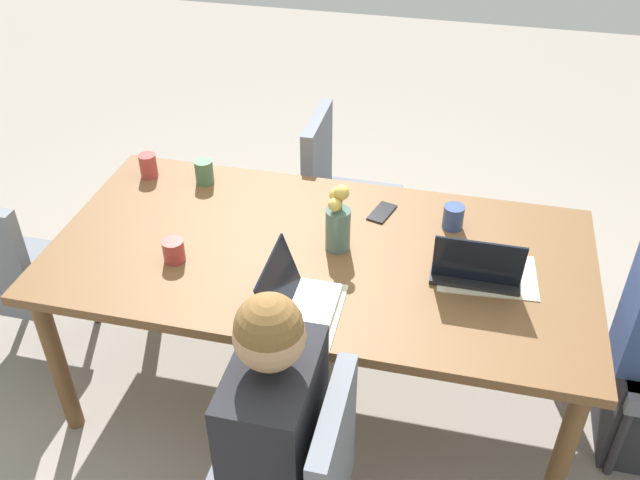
# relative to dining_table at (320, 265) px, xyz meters

# --- Properties ---
(ground_plane) EXTENTS (10.00, 10.00, 0.00)m
(ground_plane) POSITION_rel_dining_table_xyz_m (0.00, 0.00, -0.68)
(ground_plane) COLOR gray
(dining_table) EXTENTS (2.08, 1.05, 0.76)m
(dining_table) POSITION_rel_dining_table_xyz_m (0.00, 0.00, 0.00)
(dining_table) COLOR brown
(dining_table) RESTS_ON ground_plane
(person_near_left_mid) EXTENTS (0.36, 0.40, 1.19)m
(person_near_left_mid) POSITION_rel_dining_table_xyz_m (0.05, -0.80, -0.16)
(person_near_left_mid) COLOR #2D2D33
(person_near_left_mid) RESTS_ON ground_plane
(chair_head_left_left_far) EXTENTS (0.44, 0.44, 0.90)m
(chair_head_left_left_far) POSITION_rel_dining_table_xyz_m (-1.36, -0.11, -0.19)
(chair_head_left_left_far) COLOR slate
(chair_head_left_left_far) RESTS_ON ground_plane
(chair_far_right_near) EXTENTS (0.44, 0.44, 0.90)m
(chair_far_right_near) POSITION_rel_dining_table_xyz_m (-0.09, 0.83, -0.19)
(chair_far_right_near) COLOR slate
(chair_far_right_near) RESTS_ON ground_plane
(flower_vase) EXTENTS (0.10, 0.10, 0.28)m
(flower_vase) POSITION_rel_dining_table_xyz_m (0.06, 0.04, 0.20)
(flower_vase) COLOR #4C6B60
(flower_vase) RESTS_ON dining_table
(placemat_head_right_left_near) EXTENTS (0.38, 0.29, 0.00)m
(placemat_head_right_left_near) POSITION_rel_dining_table_xyz_m (0.63, 0.00, 0.07)
(placemat_head_right_left_near) COLOR beige
(placemat_head_right_left_near) RESTS_ON dining_table
(placemat_near_left_mid) EXTENTS (0.26, 0.36, 0.00)m
(placemat_near_left_mid) POSITION_rel_dining_table_xyz_m (0.02, -0.36, 0.07)
(placemat_near_left_mid) COLOR beige
(placemat_near_left_mid) RESTS_ON dining_table
(laptop_near_left_mid) EXTENTS (0.22, 0.32, 0.21)m
(laptop_near_left_mid) POSITION_rel_dining_table_xyz_m (-0.00, -0.36, 0.12)
(laptop_near_left_mid) COLOR silver
(laptop_near_left_mid) RESTS_ON dining_table
(laptop_head_right_left_near) EXTENTS (0.32, 0.22, 0.21)m
(laptop_head_right_left_near) POSITION_rel_dining_table_xyz_m (0.59, -0.02, 0.12)
(laptop_head_right_left_near) COLOR black
(laptop_head_right_left_near) RESTS_ON dining_table
(coffee_mug_near_left) EXTENTS (0.08, 0.08, 0.09)m
(coffee_mug_near_left) POSITION_rel_dining_table_xyz_m (-0.52, -0.18, 0.12)
(coffee_mug_near_left) COLOR #AD3D38
(coffee_mug_near_left) RESTS_ON dining_table
(coffee_mug_near_right) EXTENTS (0.08, 0.08, 0.11)m
(coffee_mug_near_right) POSITION_rel_dining_table_xyz_m (-0.61, 0.37, 0.13)
(coffee_mug_near_right) COLOR #47704C
(coffee_mug_near_right) RESTS_ON dining_table
(coffee_mug_centre_left) EXTENTS (0.08, 0.08, 0.11)m
(coffee_mug_centre_left) POSITION_rel_dining_table_xyz_m (-0.87, 0.36, 0.13)
(coffee_mug_centre_left) COLOR #AD3D38
(coffee_mug_centre_left) RESTS_ON dining_table
(coffee_mug_centre_right) EXTENTS (0.08, 0.08, 0.10)m
(coffee_mug_centre_right) POSITION_rel_dining_table_xyz_m (0.48, 0.27, 0.12)
(coffee_mug_centre_right) COLOR #33477A
(coffee_mug_centre_right) RESTS_ON dining_table
(phone_black) EXTENTS (0.11, 0.16, 0.01)m
(phone_black) POSITION_rel_dining_table_xyz_m (0.19, 0.31, 0.08)
(phone_black) COLOR black
(phone_black) RESTS_ON dining_table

